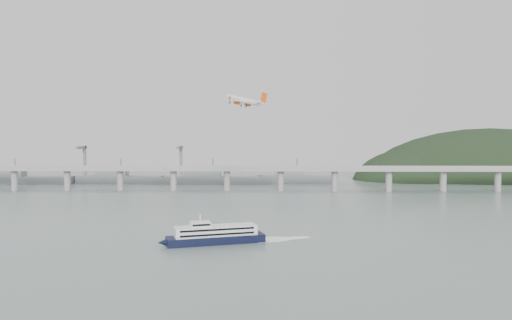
{
  "coord_description": "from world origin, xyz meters",
  "views": [
    {
      "loc": [
        6.38,
        -261.83,
        51.82
      ],
      "look_at": [
        0.0,
        55.0,
        36.0
      ],
      "focal_mm": 35.0,
      "sensor_mm": 36.0,
      "label": 1
    }
  ],
  "objects": [
    {
      "name": "ground",
      "position": [
        0.0,
        0.0,
        0.0
      ],
      "size": [
        900.0,
        900.0,
        0.0
      ],
      "primitive_type": "plane",
      "color": "slate",
      "rests_on": "ground"
    },
    {
      "name": "bridge",
      "position": [
        -1.15,
        200.0,
        17.65
      ],
      "size": [
        800.0,
        22.0,
        23.9
      ],
      "color": "gray",
      "rests_on": "ground"
    },
    {
      "name": "airliner",
      "position": [
        -7.45,
        61.41,
        74.12
      ],
      "size": [
        31.12,
        29.32,
        10.7
      ],
      "rotation": [
        0.05,
        -0.22,
        2.46
      ],
      "color": "white",
      "rests_on": "ground"
    },
    {
      "name": "distant_fleet",
      "position": [
        -155.36,
        265.08,
        6.22
      ],
      "size": [
        453.0,
        60.9,
        40.0
      ],
      "color": "slate",
      "rests_on": "ground"
    },
    {
      "name": "headland",
      "position": [
        285.18,
        331.75,
        -19.34
      ],
      "size": [
        365.0,
        155.0,
        156.0
      ],
      "color": "black",
      "rests_on": "ground"
    },
    {
      "name": "ferry",
      "position": [
        -17.76,
        -25.23,
        3.95
      ],
      "size": [
        74.98,
        31.31,
        14.58
      ],
      "rotation": [
        0.0,
        0.0,
        0.31
      ],
      "color": "black",
      "rests_on": "ground"
    }
  ]
}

